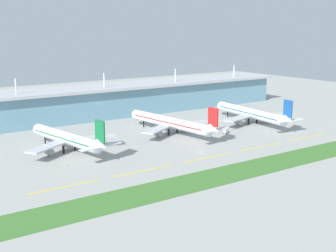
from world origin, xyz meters
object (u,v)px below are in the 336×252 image
airliner_middle (171,123)px  baggage_cart (226,131)px  airliner_near (67,138)px  safety_cone_left_wingtip (57,168)px  airliner_far (251,113)px  safety_cone_nose_front (67,165)px  safety_cone_right_wingtip (98,159)px

airliner_middle → baggage_cart: bearing=-31.9°
airliner_near → safety_cone_left_wingtip: size_ratio=88.07×
airliner_middle → airliner_far: (56.19, -5.08, -0.00)m
safety_cone_nose_front → safety_cone_right_wingtip: (14.48, 0.43, 0.00)m
safety_cone_nose_front → airliner_near: bearing=67.6°
airliner_middle → safety_cone_nose_front: bearing=-161.6°
baggage_cart → airliner_near: bearing=170.7°
safety_cone_left_wingtip → safety_cone_nose_front: (5.02, 1.16, 0.00)m
baggage_cart → safety_cone_right_wingtip: bearing=-175.3°
airliner_middle → airliner_far: same height
safety_cone_left_wingtip → baggage_cart: bearing=4.7°
airliner_middle → baggage_cart: (25.98, -16.15, -5.19)m
airliner_far → safety_cone_left_wingtip: 132.65m
airliner_near → airliner_middle: same height
airliner_middle → airliner_near: bearing=-178.2°
airliner_near → safety_cone_nose_front: bearing=-112.4°
airliner_middle → baggage_cart: 31.03m
airliner_near → baggage_cart: bearing=-9.3°
airliner_middle → safety_cone_nose_front: size_ratio=102.14×
safety_cone_nose_front → safety_cone_right_wingtip: 14.48m
safety_cone_left_wingtip → safety_cone_right_wingtip: 19.56m
airliner_middle → safety_cone_left_wingtip: 79.01m
baggage_cart → safety_cone_nose_front: bearing=-175.8°
airliner_middle → airliner_far: bearing=-5.2°
safety_cone_nose_front → baggage_cart: bearing=4.2°
baggage_cart → airliner_middle: bearing=148.1°
airliner_middle → safety_cone_right_wingtip: bearing=-157.6°
airliner_near → baggage_cart: 88.40m
baggage_cart → safety_cone_right_wingtip: size_ratio=5.74×
baggage_cart → safety_cone_left_wingtip: bearing=-175.3°
airliner_near → safety_cone_nose_front: airliner_near is taller
baggage_cart → safety_cone_right_wingtip: 81.66m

